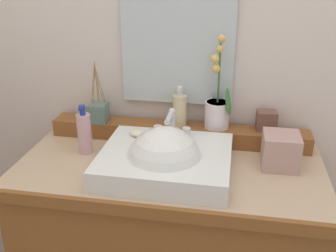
% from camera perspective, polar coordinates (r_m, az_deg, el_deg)
% --- Properties ---
extents(wall_back, '(2.87, 0.20, 2.49)m').
position_cam_1_polar(wall_back, '(1.70, 2.51, 12.42)').
color(wall_back, beige).
rests_on(wall_back, ground).
extents(back_ledge, '(1.07, 0.10, 0.07)m').
position_cam_1_polar(back_ledge, '(1.64, 1.47, -0.99)').
color(back_ledge, brown).
rests_on(back_ledge, vanity_cabinet).
extents(sink_basin, '(0.46, 0.39, 0.29)m').
position_cam_1_polar(sink_basin, '(1.40, -0.44, -5.37)').
color(sink_basin, white).
rests_on(sink_basin, vanity_cabinet).
extents(soap_bar, '(0.07, 0.04, 0.02)m').
position_cam_1_polar(soap_bar, '(1.51, -4.33, -1.07)').
color(soap_bar, beige).
rests_on(soap_bar, sink_basin).
extents(potted_plant, '(0.11, 0.10, 0.38)m').
position_cam_1_polar(potted_plant, '(1.59, 7.16, 2.62)').
color(potted_plant, silver).
rests_on(potted_plant, back_ledge).
extents(soap_dispenser, '(0.06, 0.06, 0.17)m').
position_cam_1_polar(soap_dispenser, '(1.60, 1.69, 2.40)').
color(soap_dispenser, beige).
rests_on(soap_dispenser, back_ledge).
extents(reed_diffuser, '(0.08, 0.08, 0.26)m').
position_cam_1_polar(reed_diffuser, '(1.68, -10.06, 2.01)').
color(reed_diffuser, slate).
rests_on(reed_diffuser, back_ledge).
extents(trinket_box, '(0.08, 0.07, 0.08)m').
position_cam_1_polar(trinket_box, '(1.62, 14.05, 0.77)').
color(trinket_box, brown).
rests_on(trinket_box, back_ledge).
extents(lotion_bottle, '(0.05, 0.06, 0.20)m').
position_cam_1_polar(lotion_bottle, '(1.56, -12.00, -0.94)').
color(lotion_bottle, '#CC9DA7').
rests_on(lotion_bottle, vanity_cabinet).
extents(tissue_box, '(0.13, 0.13, 0.13)m').
position_cam_1_polar(tissue_box, '(1.49, 15.96, -3.45)').
color(tissue_box, tan).
rests_on(tissue_box, vanity_cabinet).
extents(mirror, '(0.45, 0.02, 0.50)m').
position_cam_1_polar(mirror, '(1.59, 1.38, 11.93)').
color(mirror, silver).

